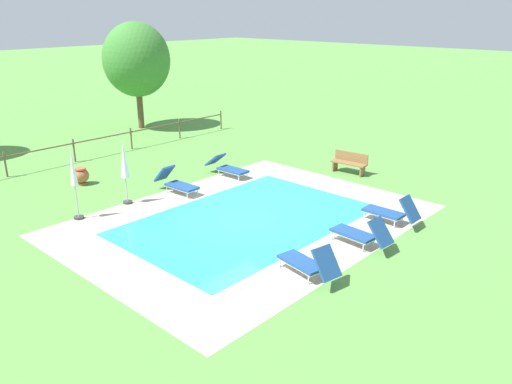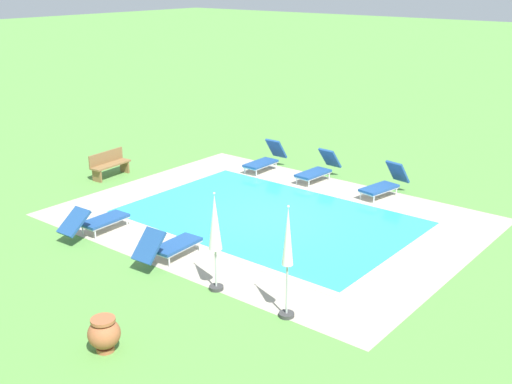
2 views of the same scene
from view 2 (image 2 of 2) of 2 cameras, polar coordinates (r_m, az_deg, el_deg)
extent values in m
plane|color=#599342|center=(18.20, 1.17, -2.28)|extent=(160.00, 160.00, 0.00)
cube|color=#B2A893|center=(18.20, 1.17, -2.27)|extent=(11.19, 8.48, 0.01)
cube|color=#2DB7C6|center=(18.20, 1.17, -2.26)|extent=(7.95, 5.24, 0.01)
cube|color=#C0B59F|center=(16.28, -4.77, -4.98)|extent=(8.43, 0.24, 0.01)
cube|color=#C0B59F|center=(20.30, 5.91, -0.05)|extent=(8.43, 0.24, 0.01)
cube|color=#C0B59F|center=(20.80, -7.79, 0.34)|extent=(0.24, 5.24, 0.01)
cube|color=#C0B59F|center=(16.22, 12.75, -5.50)|extent=(0.24, 5.24, 0.01)
cube|color=navy|center=(20.03, 10.93, 0.36)|extent=(0.81, 1.38, 0.07)
cube|color=navy|center=(20.62, 12.53, 1.78)|extent=(0.69, 0.64, 0.72)
cube|color=silver|center=(20.05, 10.92, 0.21)|extent=(0.78, 1.35, 0.04)
cylinder|color=silver|center=(19.53, 10.48, -0.65)|extent=(0.04, 0.04, 0.28)
cylinder|color=silver|center=(19.83, 9.33, -0.28)|extent=(0.04, 0.04, 0.28)
cylinder|color=silver|center=(20.37, 12.43, 0.04)|extent=(0.04, 0.04, 0.28)
cylinder|color=silver|center=(20.65, 11.30, 0.39)|extent=(0.04, 0.04, 0.28)
cube|color=navy|center=(21.21, 5.13, 1.69)|extent=(0.68, 1.33, 0.07)
cube|color=navy|center=(21.83, 6.62, 3.04)|extent=(0.63, 0.61, 0.70)
cube|color=silver|center=(21.23, 5.13, 1.55)|extent=(0.65, 1.31, 0.04)
cylinder|color=silver|center=(20.70, 4.74, 0.75)|extent=(0.04, 0.04, 0.28)
cylinder|color=silver|center=(21.00, 3.65, 1.05)|extent=(0.04, 0.04, 0.28)
cylinder|color=silver|center=(21.55, 6.55, 1.43)|extent=(0.04, 0.04, 0.28)
cylinder|color=silver|center=(21.83, 5.47, 1.71)|extent=(0.04, 0.04, 0.28)
cube|color=navy|center=(17.66, -13.36, -2.41)|extent=(0.64, 1.32, 0.07)
cube|color=navy|center=(17.01, -15.95, -2.57)|extent=(0.62, 0.73, 0.56)
cube|color=silver|center=(17.68, -13.34, -2.57)|extent=(0.61, 1.29, 0.04)
cylinder|color=silver|center=(18.23, -12.52, -2.24)|extent=(0.04, 0.04, 0.28)
cylinder|color=silver|center=(17.87, -11.44, -2.61)|extent=(0.04, 0.04, 0.28)
cylinder|color=silver|center=(17.59, -15.22, -3.26)|extent=(0.04, 0.04, 0.28)
cylinder|color=silver|center=(17.22, -14.16, -3.67)|extent=(0.04, 0.04, 0.28)
cube|color=navy|center=(22.24, 0.41, 2.59)|extent=(0.61, 1.30, 0.07)
cube|color=navy|center=(22.82, 1.82, 3.91)|extent=(0.60, 0.55, 0.73)
cube|color=silver|center=(22.26, 0.41, 2.45)|extent=(0.58, 1.28, 0.04)
cylinder|color=silver|center=(21.73, 0.02, 1.71)|extent=(0.04, 0.04, 0.28)
cylinder|color=silver|center=(22.04, -1.01, 1.96)|extent=(0.04, 0.04, 0.28)
cylinder|color=silver|center=(22.56, 1.80, 2.36)|extent=(0.04, 0.04, 0.28)
cylinder|color=silver|center=(22.86, 0.78, 2.59)|extent=(0.04, 0.04, 0.28)
cube|color=navy|center=(15.77, -7.09, -4.67)|extent=(0.67, 1.33, 0.07)
cube|color=navy|center=(15.04, -9.55, -4.74)|extent=(0.63, 0.66, 0.66)
cube|color=silver|center=(15.79, -7.08, -4.85)|extent=(0.64, 1.30, 0.04)
cylinder|color=silver|center=(16.37, -6.42, -4.39)|extent=(0.04, 0.04, 0.28)
cylinder|color=silver|center=(16.06, -5.06, -4.82)|extent=(0.04, 0.04, 0.28)
cylinder|color=silver|center=(15.64, -9.13, -5.67)|extent=(0.04, 0.04, 0.28)
cylinder|color=silver|center=(15.32, -7.76, -6.16)|extent=(0.04, 0.04, 0.28)
cylinder|color=#383838|center=(14.23, -3.56, -8.52)|extent=(0.32, 0.32, 0.08)
cylinder|color=#B2B5B7|center=(14.03, -3.60, -6.90)|extent=(0.04, 0.04, 0.97)
cone|color=white|center=(13.58, -3.70, -2.69)|extent=(0.30, 0.30, 1.25)
sphere|color=white|center=(13.36, -3.75, -0.12)|extent=(0.05, 0.05, 0.05)
cylinder|color=#383838|center=(13.20, 2.74, -10.88)|extent=(0.32, 0.32, 0.08)
cylinder|color=#B2B5B7|center=(12.94, 2.77, -8.81)|extent=(0.04, 0.04, 1.16)
cone|color=white|center=(12.43, 2.86, -3.99)|extent=(0.23, 0.23, 1.20)
sphere|color=white|center=(12.20, 2.91, -1.30)|extent=(0.05, 0.05, 0.05)
cube|color=olive|center=(22.19, -12.85, 2.40)|extent=(0.57, 1.53, 0.06)
cube|color=olive|center=(22.27, -13.25, 3.05)|extent=(0.18, 1.50, 0.40)
cube|color=olive|center=(22.68, -11.65, 2.23)|extent=(0.40, 0.09, 0.41)
cube|color=olive|center=(21.85, -14.01, 1.40)|extent=(0.40, 0.09, 0.41)
cylinder|color=#A85B38|center=(12.44, -13.29, -13.47)|extent=(0.33, 0.33, 0.08)
ellipsoid|color=#A85B38|center=(12.27, -13.41, -12.20)|extent=(0.60, 0.60, 0.56)
cylinder|color=#A85B38|center=(12.13, -13.51, -11.05)|extent=(0.45, 0.45, 0.06)
camera|label=1|loc=(24.07, 42.20, 14.01)|focal=35.92mm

